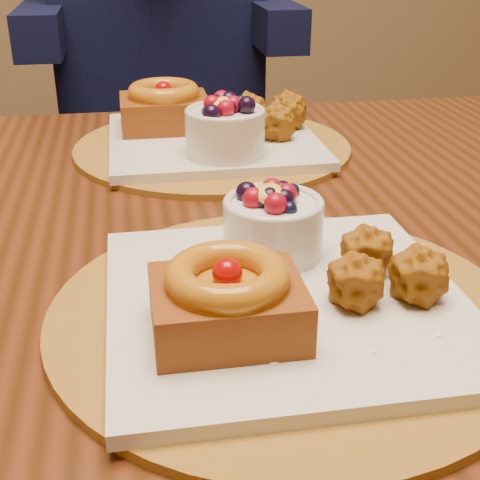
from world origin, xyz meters
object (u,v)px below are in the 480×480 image
object	(u,v)px
chair_far	(181,140)
place_setting_far	(210,130)
place_setting_near	(282,287)
dining_table	(239,273)

from	to	relation	value
chair_far	place_setting_far	bearing A→B (deg)	-111.93
place_setting_near	chair_far	distance (m)	1.19
dining_table	place_setting_near	world-z (taller)	place_setting_near
dining_table	place_setting_far	world-z (taller)	place_setting_far
place_setting_far	dining_table	bearing A→B (deg)	-88.98
place_setting_far	chair_far	bearing A→B (deg)	88.64
place_setting_near	place_setting_far	bearing A→B (deg)	90.16
dining_table	chair_far	size ratio (longest dim) A/B	1.62
dining_table	chair_far	world-z (taller)	chair_far
dining_table	chair_far	xyz separation A→B (m)	(0.01, 0.95, -0.13)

